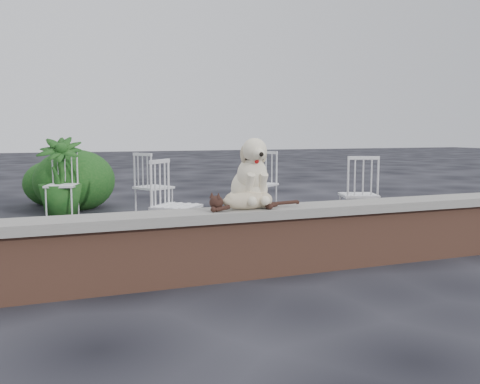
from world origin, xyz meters
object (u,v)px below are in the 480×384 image
object	(u,v)px
chair_e	(154,186)
chair_a	(176,205)
cat	(247,200)
chair_b	(62,184)
chair_d	(260,183)
chair_c	(358,194)
dog	(249,172)
potted_plant_b	(60,177)

from	to	relation	value
chair_e	chair_a	size ratio (longest dim) A/B	1.00
cat	chair_b	bearing A→B (deg)	110.38
chair_b	chair_d	world-z (taller)	same
chair_e	chair_b	world-z (taller)	same
chair_e	chair_b	bearing A→B (deg)	29.74
cat	chair_b	world-z (taller)	chair_b
chair_c	chair_d	bearing A→B (deg)	-50.95
dog	chair_b	bearing A→B (deg)	112.10
dog	chair_a	bearing A→B (deg)	111.00
cat	chair_e	distance (m)	3.25
chair_e	chair_d	size ratio (longest dim) A/B	1.00
chair_d	potted_plant_b	bearing A→B (deg)	-147.33
cat	chair_c	world-z (taller)	chair_c
cat	potted_plant_b	bearing A→B (deg)	110.24
potted_plant_b	dog	bearing A→B (deg)	-70.50
dog	chair_b	xyz separation A→B (m)	(-1.37, 3.83, -0.41)
chair_a	potted_plant_b	size ratio (longest dim) A/B	0.81
dog	chair_a	size ratio (longest dim) A/B	0.65
dog	chair_d	distance (m)	3.27
cat	chair_d	bearing A→B (deg)	67.13
chair_a	chair_d	distance (m)	2.54
chair_c	chair_a	bearing A→B (deg)	23.47
dog	chair_e	size ratio (longest dim) A/B	0.65
dog	chair_b	size ratio (longest dim) A/B	0.65
dog	chair_a	xyz separation A→B (m)	(-0.37, 1.10, -0.41)
dog	potted_plant_b	distance (m)	4.18
dog	cat	distance (m)	0.28
chair_e	chair_a	world-z (taller)	same
chair_b	chair_a	world-z (taller)	same
potted_plant_b	chair_e	bearing A→B (deg)	-34.65
chair_c	potted_plant_b	size ratio (longest dim) A/B	0.81
potted_plant_b	chair_b	bearing A→B (deg)	-78.00
chair_b	chair_d	size ratio (longest dim) A/B	1.00
chair_e	potted_plant_b	world-z (taller)	potted_plant_b
chair_c	cat	bearing A→B (deg)	53.80
dog	chair_c	size ratio (longest dim) A/B	0.65
chair_c	potted_plant_b	bearing A→B (deg)	-19.05
chair_c	chair_e	xyz separation A→B (m)	(-2.16, 1.82, 0.00)
dog	chair_b	distance (m)	4.09
dog	chair_c	world-z (taller)	dog
dog	potted_plant_b	bearing A→B (deg)	111.92
chair_b	potted_plant_b	distance (m)	0.14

